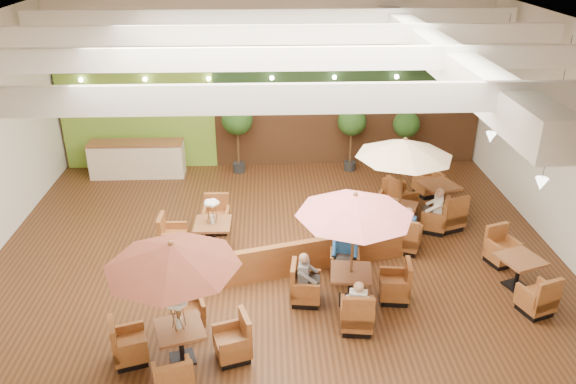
{
  "coord_description": "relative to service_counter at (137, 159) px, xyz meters",
  "views": [
    {
      "loc": [
        -0.21,
        -11.95,
        7.43
      ],
      "look_at": [
        0.3,
        0.5,
        1.5
      ],
      "focal_mm": 35.0,
      "sensor_mm": 36.0,
      "label": 1
    }
  ],
  "objects": [
    {
      "name": "room",
      "position": [
        4.65,
        -3.88,
        3.05
      ],
      "size": [
        14.04,
        14.0,
        5.52
      ],
      "color": "#381E0F",
      "rests_on": "ground"
    },
    {
      "name": "service_counter",
      "position": [
        0.0,
        0.0,
        0.0
      ],
      "size": [
        3.0,
        0.75,
        1.18
      ],
      "color": "beige",
      "rests_on": "ground"
    },
    {
      "name": "booth_divider",
      "position": [
        4.94,
        -5.91,
        -0.16
      ],
      "size": [
        5.9,
        1.8,
        0.84
      ],
      "primitive_type": "cube",
      "rotation": [
        0.0,
        0.0,
        0.27
      ],
      "color": "brown",
      "rests_on": "ground"
    },
    {
      "name": "table_0",
      "position": [
        2.53,
        -8.74,
        1.18
      ],
      "size": [
        2.68,
        2.68,
        2.61
      ],
      "rotation": [
        0.0,
        0.0,
        0.3
      ],
      "color": "brown",
      "rests_on": "ground"
    },
    {
      "name": "table_1",
      "position": [
        5.95,
        -7.05,
        1.21
      ],
      "size": [
        2.63,
        2.63,
        2.64
      ],
      "rotation": [
        0.0,
        0.0,
        -0.12
      ],
      "color": "brown",
      "rests_on": "ground"
    },
    {
      "name": "table_2",
      "position": [
        7.65,
        -4.04,
        1.24
      ],
      "size": [
        2.81,
        2.81,
        2.68
      ],
      "rotation": [
        0.0,
        0.0,
        -0.41
      ],
      "color": "brown",
      "rests_on": "ground"
    },
    {
      "name": "table_3",
      "position": [
        2.56,
        -4.8,
        -0.13
      ],
      "size": [
        1.78,
        2.65,
        1.57
      ],
      "rotation": [
        0.0,
        0.0,
        -0.02
      ],
      "color": "brown",
      "rests_on": "ground"
    },
    {
      "name": "table_4",
      "position": [
        9.8,
        -6.65,
        -0.22
      ],
      "size": [
        1.09,
        2.71,
        0.96
      ],
      "rotation": [
        0.0,
        0.0,
        0.34
      ],
      "color": "brown",
      "rests_on": "ground"
    },
    {
      "name": "table_5",
      "position": [
        8.74,
        -2.88,
        -0.19
      ],
      "size": [
        2.1,
        2.99,
        1.05
      ],
      "rotation": [
        0.0,
        0.0,
        0.36
      ],
      "color": "brown",
      "rests_on": "ground"
    },
    {
      "name": "topiary_0",
      "position": [
        3.27,
        0.2,
        1.14
      ],
      "size": [
        1.0,
        1.0,
        2.31
      ],
      "color": "black",
      "rests_on": "ground"
    },
    {
      "name": "topiary_1",
      "position": [
        6.97,
        0.2,
        1.03
      ],
      "size": [
        0.93,
        0.93,
        2.17
      ],
      "color": "black",
      "rests_on": "ground"
    },
    {
      "name": "topiary_2",
      "position": [
        8.76,
        0.2,
        0.92
      ],
      "size": [
        0.87,
        0.87,
        2.02
      ],
      "color": "black",
      "rests_on": "ground"
    },
    {
      "name": "diner_0",
      "position": [
        5.95,
        -8.02,
        0.15
      ],
      "size": [
        0.38,
        0.34,
        0.72
      ],
      "rotation": [
        0.0,
        0.0,
        -0.21
      ],
      "color": "white",
      "rests_on": "ground"
    },
    {
      "name": "diner_1",
      "position": [
        5.95,
        -6.09,
        0.2
      ],
      "size": [
        0.46,
        0.4,
        0.86
      ],
      "rotation": [
        0.0,
        0.0,
        2.95
      ],
      "color": "#24599D",
      "rests_on": "ground"
    },
    {
      "name": "diner_2",
      "position": [
        4.98,
        -7.05,
        0.16
      ],
      "size": [
        0.34,
        0.4,
        0.77
      ],
      "rotation": [
        0.0,
        0.0,
        4.56
      ],
      "color": "slate",
      "rests_on": "ground"
    },
    {
      "name": "diner_3",
      "position": [
        7.65,
        -5.03,
        0.17
      ],
      "size": [
        0.44,
        0.42,
        0.78
      ],
      "rotation": [
        0.0,
        0.0,
        -0.48
      ],
      "color": "#24599D",
      "rests_on": "ground"
    },
    {
      "name": "diner_4",
      "position": [
        8.63,
        -4.04,
        0.18
      ],
      "size": [
        0.4,
        0.44,
        0.81
      ],
      "rotation": [
        0.0,
        0.0,
        1.27
      ],
      "color": "white",
      "rests_on": "ground"
    }
  ]
}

